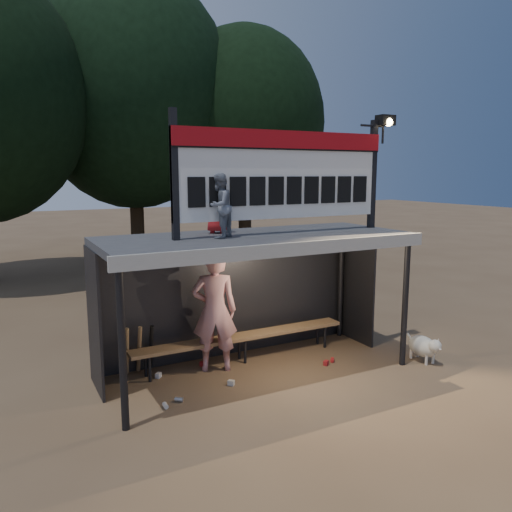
{
  "coord_description": "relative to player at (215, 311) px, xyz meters",
  "views": [
    {
      "loc": [
        -3.7,
        -7.04,
        3.31
      ],
      "look_at": [
        0.2,
        0.4,
        1.9
      ],
      "focal_mm": 35.0,
      "sensor_mm": 36.0,
      "label": 1
    }
  ],
  "objects": [
    {
      "name": "ground",
      "position": [
        0.58,
        -0.41,
        -1.03
      ],
      "size": [
        80.0,
        80.0,
        0.0
      ],
      "primitive_type": "plane",
      "color": "brown",
      "rests_on": "ground"
    },
    {
      "name": "player",
      "position": [
        0.0,
        0.0,
        0.0
      ],
      "size": [
        0.88,
        0.73,
        2.06
      ],
      "primitive_type": "imported",
      "rotation": [
        0.0,
        0.0,
        2.78
      ],
      "color": "silver",
      "rests_on": "ground"
    },
    {
      "name": "child_a",
      "position": [
        -0.11,
        -0.51,
        1.78
      ],
      "size": [
        0.6,
        0.59,
        0.98
      ],
      "primitive_type": "imported",
      "rotation": [
        0.0,
        0.0,
        3.84
      ],
      "color": "slate",
      "rests_on": "dugout_shelter"
    },
    {
      "name": "child_b",
      "position": [
        0.11,
        0.1,
        1.74
      ],
      "size": [
        0.52,
        0.46,
        0.89
      ],
      "primitive_type": "imported",
      "rotation": [
        0.0,
        0.0,
        2.63
      ],
      "color": "red",
      "rests_on": "dugout_shelter"
    },
    {
      "name": "dugout_shelter",
      "position": [
        0.58,
        -0.17,
        0.82
      ],
      "size": [
        5.1,
        2.08,
        2.32
      ],
      "color": "#3A3A3C",
      "rests_on": "ground"
    },
    {
      "name": "scoreboard_assembly",
      "position": [
        1.13,
        -0.42,
        2.3
      ],
      "size": [
        4.1,
        0.27,
        1.99
      ],
      "color": "black",
      "rests_on": "dugout_shelter"
    },
    {
      "name": "bench",
      "position": [
        0.58,
        0.14,
        -0.6
      ],
      "size": [
        4.0,
        0.35,
        0.48
      ],
      "color": "#946F46",
      "rests_on": "ground"
    },
    {
      "name": "tree_mid",
      "position": [
        1.58,
        11.09,
        5.14
      ],
      "size": [
        7.22,
        7.22,
        10.36
      ],
      "color": "#302215",
      "rests_on": "ground"
    },
    {
      "name": "tree_right",
      "position": [
        5.58,
        10.09,
        4.16
      ],
      "size": [
        6.08,
        6.08,
        8.72
      ],
      "color": "black",
      "rests_on": "ground"
    },
    {
      "name": "dog",
      "position": [
        3.41,
        -1.38,
        -0.75
      ],
      "size": [
        0.36,
        0.81,
        0.49
      ],
      "color": "beige",
      "rests_on": "ground"
    },
    {
      "name": "bats",
      "position": [
        -1.18,
        0.41,
        -0.6
      ],
      "size": [
        0.49,
        0.33,
        0.84
      ],
      "color": "#9E774A",
      "rests_on": "ground"
    },
    {
      "name": "litter",
      "position": [
        0.07,
        -0.5,
        -0.99
      ],
      "size": [
        3.25,
        1.31,
        0.08
      ],
      "color": "#A21B1E",
      "rests_on": "ground"
    }
  ]
}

